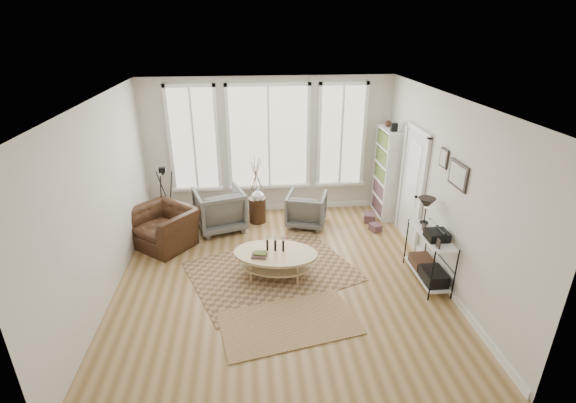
{
  "coord_description": "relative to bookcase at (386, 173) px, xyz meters",
  "views": [
    {
      "loc": [
        -0.42,
        -5.81,
        3.91
      ],
      "look_at": [
        0.2,
        0.6,
        1.1
      ],
      "focal_mm": 26.0,
      "sensor_mm": 36.0,
      "label": 1
    }
  ],
  "objects": [
    {
      "name": "room",
      "position": [
        -2.42,
        -2.2,
        0.47
      ],
      "size": [
        5.5,
        5.54,
        2.9
      ],
      "color": "#A38255",
      "rests_on": "ground"
    },
    {
      "name": "bay_window",
      "position": [
        -2.44,
        0.49,
        0.65
      ],
      "size": [
        4.14,
        0.12,
        2.24
      ],
      "color": "#C8B681",
      "rests_on": "ground"
    },
    {
      "name": "door",
      "position": [
        0.13,
        -1.08,
        0.17
      ],
      "size": [
        0.09,
        1.06,
        2.22
      ],
      "color": "silver",
      "rests_on": "ground"
    },
    {
      "name": "bookcase",
      "position": [
        0.0,
        0.0,
        0.0
      ],
      "size": [
        0.31,
        0.85,
        2.06
      ],
      "color": "white",
      "rests_on": "ground"
    },
    {
      "name": "low_shelf",
      "position": [
        -0.06,
        -2.52,
        -0.44
      ],
      "size": [
        0.38,
        1.08,
        1.3
      ],
      "color": "white",
      "rests_on": "ground"
    },
    {
      "name": "wall_art",
      "position": [
        0.14,
        -2.49,
        0.92
      ],
      "size": [
        0.04,
        0.88,
        0.44
      ],
      "color": "black",
      "rests_on": "ground"
    },
    {
      "name": "rug_main",
      "position": [
        -2.55,
        -2.04,
        -0.95
      ],
      "size": [
        3.13,
        2.77,
        0.01
      ],
      "primitive_type": "cube",
      "rotation": [
        0.0,
        0.0,
        0.38
      ],
      "color": "brown",
      "rests_on": "ground"
    },
    {
      "name": "rug_runner",
      "position": [
        -2.39,
        -3.38,
        -0.94
      ],
      "size": [
        2.06,
        1.41,
        0.01
      ],
      "primitive_type": "cube",
      "rotation": [
        0.0,
        0.0,
        0.2
      ],
      "color": "brown",
      "rests_on": "ground"
    },
    {
      "name": "coffee_table",
      "position": [
        -2.5,
        -2.15,
        -0.62
      ],
      "size": [
        1.52,
        1.13,
        0.63
      ],
      "color": "tan",
      "rests_on": "ground"
    },
    {
      "name": "armchair_left",
      "position": [
        -3.49,
        -0.33,
        -0.53
      ],
      "size": [
        1.15,
        1.16,
        0.85
      ],
      "primitive_type": "imported",
      "rotation": [
        0.0,
        0.0,
        3.44
      ],
      "color": "slate",
      "rests_on": "ground"
    },
    {
      "name": "armchair_right",
      "position": [
        -1.73,
        -0.35,
        -0.6
      ],
      "size": [
        0.95,
        0.96,
        0.71
      ],
      "primitive_type": "imported",
      "rotation": [
        0.0,
        0.0,
        2.84
      ],
      "color": "slate",
      "rests_on": "ground"
    },
    {
      "name": "side_table",
      "position": [
        -2.73,
        -0.09,
        -0.24
      ],
      "size": [
        0.35,
        0.35,
        1.49
      ],
      "color": "#3A2214",
      "rests_on": "ground"
    },
    {
      "name": "vase",
      "position": [
        -2.72,
        -0.18,
        -0.3
      ],
      "size": [
        0.29,
        0.29,
        0.26
      ],
      "primitive_type": "imported",
      "rotation": [
        0.0,
        0.0,
        0.21
      ],
      "color": "silver",
      "rests_on": "side_table"
    },
    {
      "name": "accent_chair",
      "position": [
        -4.5,
        -0.9,
        -0.59
      ],
      "size": [
        1.47,
        1.45,
        0.72
      ],
      "primitive_type": "imported",
      "rotation": [
        0.0,
        0.0,
        -0.69
      ],
      "color": "#3A2214",
      "rests_on": "ground"
    },
    {
      "name": "tripod_camera",
      "position": [
        -4.54,
        -0.22,
        -0.36
      ],
      "size": [
        0.46,
        0.46,
        1.3
      ],
      "color": "black",
      "rests_on": "ground"
    },
    {
      "name": "book_stack_near",
      "position": [
        -0.39,
        -0.32,
        -0.86
      ],
      "size": [
        0.28,
        0.32,
        0.18
      ],
      "primitive_type": "cube",
      "rotation": [
        0.0,
        0.0,
        -0.21
      ],
      "color": "brown",
      "rests_on": "ground"
    },
    {
      "name": "book_stack_far",
      "position": [
        -0.39,
        -0.76,
        -0.88
      ],
      "size": [
        0.24,
        0.27,
        0.15
      ],
      "primitive_type": "cube",
      "rotation": [
        0.0,
        0.0,
        0.31
      ],
      "color": "brown",
      "rests_on": "ground"
    }
  ]
}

